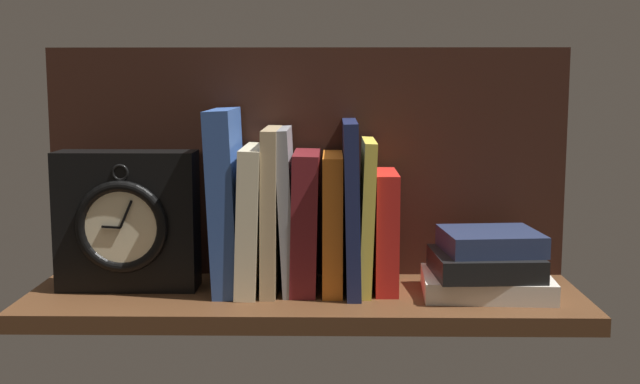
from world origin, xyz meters
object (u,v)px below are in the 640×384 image
object	(u,v)px
book_maroon_dawkins	(308,221)
book_tan_shortstories	(272,209)
book_gray_chess	(287,209)
book_stack_side	(487,266)
book_orange_pandolfini	(333,222)
book_red_requiem	(385,231)
book_cream_twain	(252,218)
book_blue_modern	(227,200)
framed_clock	(127,221)
book_yellow_seinlanguage	(366,215)
book_navy_bierce	(351,206)

from	to	relation	value
book_maroon_dawkins	book_tan_shortstories	bearing A→B (deg)	180.00
book_tan_shortstories	book_maroon_dawkins	xyz separation A→B (cm)	(5.30, 0.00, -1.71)
book_gray_chess	book_stack_side	world-z (taller)	book_gray_chess
book_orange_pandolfini	book_red_requiem	size ratio (longest dim) A/B	1.15
book_stack_side	book_cream_twain	bearing A→B (deg)	174.79
book_maroon_dawkins	book_blue_modern	bearing A→B (deg)	180.00
book_maroon_dawkins	book_gray_chess	bearing A→B (deg)	180.00
book_gray_chess	book_maroon_dawkins	distance (cm)	3.47
book_red_requiem	framed_clock	bearing A→B (deg)	-178.64
book_blue_modern	book_yellow_seinlanguage	distance (cm)	20.23
book_cream_twain	book_orange_pandolfini	distance (cm)	11.69
book_orange_pandolfini	book_navy_bierce	bearing A→B (deg)	0.00
book_tan_shortstories	book_red_requiem	size ratio (longest dim) A/B	1.36
book_blue_modern	book_navy_bierce	world-z (taller)	book_blue_modern
framed_clock	book_stack_side	world-z (taller)	framed_clock
book_yellow_seinlanguage	book_tan_shortstories	bearing A→B (deg)	180.00
book_blue_modern	book_gray_chess	distance (cm)	8.83
book_navy_bierce	book_stack_side	bearing A→B (deg)	-9.07
book_gray_chess	book_orange_pandolfini	bearing A→B (deg)	0.00
book_orange_pandolfini	book_navy_bierce	world-z (taller)	book_navy_bierce
book_cream_twain	book_yellow_seinlanguage	world-z (taller)	book_yellow_seinlanguage
book_maroon_dawkins	book_stack_side	world-z (taller)	book_maroon_dawkins
book_blue_modern	framed_clock	world-z (taller)	book_blue_modern
book_maroon_dawkins	framed_clock	bearing A→B (deg)	-178.06
book_cream_twain	book_yellow_seinlanguage	xyz separation A→B (cm)	(16.53, 0.00, 0.49)
book_navy_bierce	framed_clock	bearing A→B (deg)	-178.43
book_blue_modern	book_stack_side	bearing A→B (deg)	-4.71
book_blue_modern	book_red_requiem	size ratio (longest dim) A/B	1.52
book_maroon_dawkins	book_navy_bierce	xyz separation A→B (cm)	(6.21, 0.00, 2.23)
book_cream_twain	book_red_requiem	size ratio (longest dim) A/B	1.21
book_cream_twain	book_gray_chess	world-z (taller)	book_gray_chess
book_yellow_seinlanguage	book_gray_chess	bearing A→B (deg)	180.00
book_navy_bierce	book_red_requiem	bearing A→B (deg)	0.00
book_tan_shortstories	book_navy_bierce	size ratio (longest dim) A/B	0.96
book_maroon_dawkins	book_stack_side	distance (cm)	26.17
book_cream_twain	book_navy_bierce	bearing A→B (deg)	0.00
book_tan_shortstories	book_gray_chess	bearing A→B (deg)	0.00
book_maroon_dawkins	framed_clock	xyz separation A→B (cm)	(-26.08, -0.89, 0.05)
book_tan_shortstories	book_navy_bierce	world-z (taller)	book_navy_bierce
book_cream_twain	book_stack_side	size ratio (longest dim) A/B	1.12
book_gray_chess	book_red_requiem	bearing A→B (deg)	0.00
book_gray_chess	book_blue_modern	bearing A→B (deg)	180.00
book_tan_shortstories	framed_clock	world-z (taller)	book_tan_shortstories
book_stack_side	book_navy_bierce	bearing A→B (deg)	170.93
book_blue_modern	framed_clock	xyz separation A→B (cm)	(-14.33, -0.89, -3.01)
book_gray_chess	framed_clock	distance (cm)	23.13
book_gray_chess	book_yellow_seinlanguage	size ratio (longest dim) A/B	1.08
book_tan_shortstories	book_gray_chess	world-z (taller)	same
book_orange_pandolfini	book_gray_chess	bearing A→B (deg)	180.00
book_cream_twain	book_yellow_seinlanguage	size ratio (longest dim) A/B	0.96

